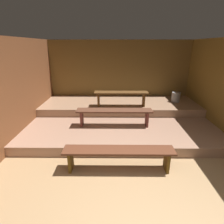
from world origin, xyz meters
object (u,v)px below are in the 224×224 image
Objects in this scene: bench_floor_center at (119,153)px; bench_middle_center at (121,95)px; pail_middle at (176,97)px; bench_lower_center at (114,113)px.

bench_floor_center is 2.56m from bench_middle_center.
pail_middle is at bearing 56.57° from bench_floor_center.
pail_middle reaches higher than bench_lower_center.
bench_lower_center is (-0.08, 1.53, 0.23)m from bench_floor_center.
bench_middle_center is at bearing 77.88° from bench_lower_center.
bench_lower_center is 1.19× the size of bench_middle_center.
bench_middle_center is (0.13, 2.51, 0.45)m from bench_floor_center.
bench_middle_center is at bearing -165.54° from pail_middle.
bench_floor_center is at bearing -87.05° from bench_lower_center.
bench_lower_center is at bearing -102.12° from bench_middle_center.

